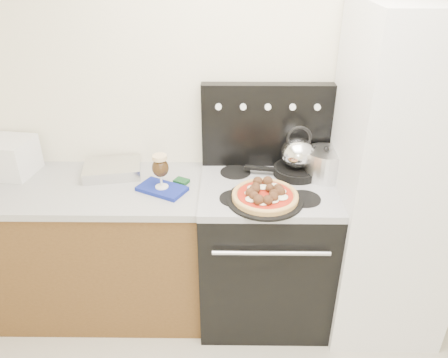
{
  "coord_description": "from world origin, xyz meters",
  "views": [
    {
      "loc": [
        -0.14,
        -0.96,
        2.12
      ],
      "look_at": [
        -0.16,
        1.05,
        1.03
      ],
      "focal_mm": 35.0,
      "sensor_mm": 36.0,
      "label": 1
    }
  ],
  "objects_px": {
    "pizza_pan": "(265,200)",
    "skillet": "(296,171)",
    "beer_glass": "(161,171)",
    "tea_kettle": "(298,151)",
    "stove_body": "(264,253)",
    "pizza": "(265,195)",
    "toaster_oven": "(4,156)",
    "stock_pot": "(325,165)",
    "fridge": "(395,183)",
    "base_cabinet": "(86,251)",
    "oven_mitt": "(162,189)"
  },
  "relations": [
    {
      "from": "fridge",
      "to": "toaster_oven",
      "type": "distance_m",
      "value": 2.26
    },
    {
      "from": "oven_mitt",
      "to": "pizza",
      "type": "bearing_deg",
      "value": -13.45
    },
    {
      "from": "oven_mitt",
      "to": "pizza",
      "type": "xyz_separation_m",
      "value": [
        0.56,
        -0.13,
        0.05
      ]
    },
    {
      "from": "pizza",
      "to": "skillet",
      "type": "relative_size",
      "value": 1.31
    },
    {
      "from": "pizza_pan",
      "to": "stock_pot",
      "type": "bearing_deg",
      "value": 36.44
    },
    {
      "from": "toaster_oven",
      "to": "oven_mitt",
      "type": "height_order",
      "value": "toaster_oven"
    },
    {
      "from": "pizza",
      "to": "stock_pot",
      "type": "relative_size",
      "value": 1.58
    },
    {
      "from": "pizza",
      "to": "tea_kettle",
      "type": "bearing_deg",
      "value": 55.67
    },
    {
      "from": "beer_glass",
      "to": "tea_kettle",
      "type": "relative_size",
      "value": 0.93
    },
    {
      "from": "toaster_oven",
      "to": "oven_mitt",
      "type": "relative_size",
      "value": 1.29
    },
    {
      "from": "fridge",
      "to": "oven_mitt",
      "type": "relative_size",
      "value": 7.2
    },
    {
      "from": "toaster_oven",
      "to": "pizza_pan",
      "type": "bearing_deg",
      "value": -4.35
    },
    {
      "from": "toaster_oven",
      "to": "stock_pot",
      "type": "height_order",
      "value": "toaster_oven"
    },
    {
      "from": "stove_body",
      "to": "stock_pot",
      "type": "height_order",
      "value": "stock_pot"
    },
    {
      "from": "skillet",
      "to": "fridge",
      "type": "bearing_deg",
      "value": -16.43
    },
    {
      "from": "beer_glass",
      "to": "oven_mitt",
      "type": "bearing_deg",
      "value": 0.0
    },
    {
      "from": "stove_body",
      "to": "pizza_pan",
      "type": "height_order",
      "value": "pizza_pan"
    },
    {
      "from": "stove_body",
      "to": "skillet",
      "type": "height_order",
      "value": "skillet"
    },
    {
      "from": "pizza",
      "to": "tea_kettle",
      "type": "xyz_separation_m",
      "value": [
        0.2,
        0.3,
        0.12
      ]
    },
    {
      "from": "stove_body",
      "to": "pizza",
      "type": "xyz_separation_m",
      "value": [
        -0.03,
        -0.17,
        0.52
      ]
    },
    {
      "from": "pizza_pan",
      "to": "stock_pot",
      "type": "xyz_separation_m",
      "value": [
        0.36,
        0.26,
        0.07
      ]
    },
    {
      "from": "pizza",
      "to": "stock_pot",
      "type": "xyz_separation_m",
      "value": [
        0.36,
        0.26,
        0.04
      ]
    },
    {
      "from": "stove_body",
      "to": "pizza",
      "type": "bearing_deg",
      "value": -99.65
    },
    {
      "from": "base_cabinet",
      "to": "pizza_pan",
      "type": "relative_size",
      "value": 3.59
    },
    {
      "from": "beer_glass",
      "to": "tea_kettle",
      "type": "xyz_separation_m",
      "value": [
        0.77,
        0.16,
        0.05
      ]
    },
    {
      "from": "base_cabinet",
      "to": "tea_kettle",
      "type": "height_order",
      "value": "tea_kettle"
    },
    {
      "from": "pizza_pan",
      "to": "tea_kettle",
      "type": "height_order",
      "value": "tea_kettle"
    },
    {
      "from": "tea_kettle",
      "to": "beer_glass",
      "type": "bearing_deg",
      "value": -157.25
    },
    {
      "from": "toaster_oven",
      "to": "skillet",
      "type": "relative_size",
      "value": 1.28
    },
    {
      "from": "toaster_oven",
      "to": "tea_kettle",
      "type": "bearing_deg",
      "value": 6.85
    },
    {
      "from": "toaster_oven",
      "to": "stock_pot",
      "type": "bearing_deg",
      "value": 5.91
    },
    {
      "from": "oven_mitt",
      "to": "pizza",
      "type": "distance_m",
      "value": 0.58
    },
    {
      "from": "oven_mitt",
      "to": "beer_glass",
      "type": "xyz_separation_m",
      "value": [
        0.0,
        0.0,
        0.11
      ]
    },
    {
      "from": "toaster_oven",
      "to": "pizza_pan",
      "type": "xyz_separation_m",
      "value": [
        1.52,
        -0.34,
        -0.08
      ]
    },
    {
      "from": "beer_glass",
      "to": "base_cabinet",
      "type": "bearing_deg",
      "value": 173.48
    },
    {
      "from": "pizza_pan",
      "to": "skillet",
      "type": "xyz_separation_m",
      "value": [
        0.2,
        0.3,
        0.02
      ]
    },
    {
      "from": "toaster_oven",
      "to": "pizza",
      "type": "xyz_separation_m",
      "value": [
        1.52,
        -0.34,
        -0.05
      ]
    },
    {
      "from": "stove_body",
      "to": "pizza_pan",
      "type": "distance_m",
      "value": 0.52
    },
    {
      "from": "pizza",
      "to": "stock_pot",
      "type": "bearing_deg",
      "value": 36.44
    },
    {
      "from": "beer_glass",
      "to": "skillet",
      "type": "relative_size",
      "value": 0.75
    },
    {
      "from": "skillet",
      "to": "oven_mitt",
      "type": "bearing_deg",
      "value": -167.97
    },
    {
      "from": "stove_body",
      "to": "beer_glass",
      "type": "height_order",
      "value": "beer_glass"
    },
    {
      "from": "stove_body",
      "to": "skillet",
      "type": "bearing_deg",
      "value": 36.57
    },
    {
      "from": "stove_body",
      "to": "oven_mitt",
      "type": "bearing_deg",
      "value": -176.75
    },
    {
      "from": "tea_kettle",
      "to": "stock_pot",
      "type": "height_order",
      "value": "tea_kettle"
    },
    {
      "from": "skillet",
      "to": "beer_glass",
      "type": "bearing_deg",
      "value": -167.97
    },
    {
      "from": "stove_body",
      "to": "skillet",
      "type": "distance_m",
      "value": 0.55
    },
    {
      "from": "stove_body",
      "to": "pizza_pan",
      "type": "relative_size",
      "value": 2.18
    },
    {
      "from": "oven_mitt",
      "to": "stock_pot",
      "type": "height_order",
      "value": "stock_pot"
    },
    {
      "from": "stove_body",
      "to": "fridge",
      "type": "xyz_separation_m",
      "value": [
        0.7,
        -0.03,
        0.51
      ]
    }
  ]
}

